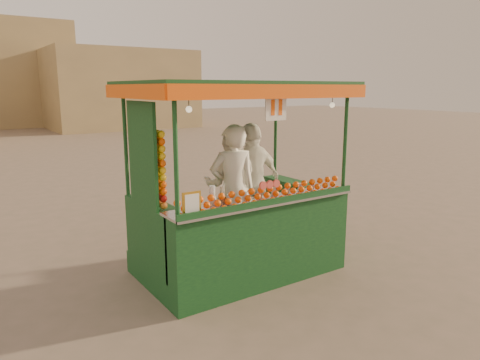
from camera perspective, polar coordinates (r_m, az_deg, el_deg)
ground at (r=6.61m, az=-3.26°, el=-11.31°), size 90.00×90.00×0.00m
building_right at (r=30.93m, az=-15.18°, el=11.20°), size 9.00×6.00×5.00m
juice_cart at (r=6.14m, az=-0.31°, el=-4.51°), size 2.94×1.91×2.67m
vendor_left at (r=6.16m, az=-0.95°, el=-1.15°), size 0.74×0.58×1.80m
vendor_middle at (r=6.53m, az=-1.15°, el=-0.79°), size 1.06×1.03×1.72m
vendor_right at (r=6.70m, az=1.64°, el=-0.19°), size 1.09×0.56×1.78m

